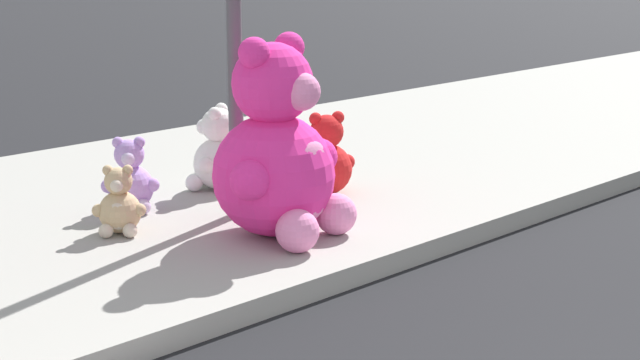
{
  "coord_description": "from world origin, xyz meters",
  "views": [
    {
      "loc": [
        -3.29,
        -0.99,
        2.2
      ],
      "look_at": [
        1.08,
        3.6,
        0.55
      ],
      "focal_mm": 53.79,
      "sensor_mm": 36.0,
      "label": 1
    }
  ],
  "objects_px": {
    "plush_pink_large": "(278,157)",
    "plush_red": "(326,161)",
    "plush_white": "(217,155)",
    "plush_lavender": "(130,181)",
    "plush_tan": "(119,206)"
  },
  "relations": [
    {
      "from": "plush_white",
      "to": "plush_tan",
      "type": "relative_size",
      "value": 1.43
    },
    {
      "from": "plush_pink_large",
      "to": "plush_tan",
      "type": "bearing_deg",
      "value": 134.1
    },
    {
      "from": "plush_pink_large",
      "to": "plush_white",
      "type": "distance_m",
      "value": 1.39
    },
    {
      "from": "plush_red",
      "to": "plush_white",
      "type": "height_order",
      "value": "plush_white"
    },
    {
      "from": "plush_pink_large",
      "to": "plush_tan",
      "type": "relative_size",
      "value": 2.85
    },
    {
      "from": "plush_pink_large",
      "to": "plush_lavender",
      "type": "relative_size",
      "value": 2.46
    },
    {
      "from": "plush_red",
      "to": "plush_tan",
      "type": "height_order",
      "value": "plush_red"
    },
    {
      "from": "plush_lavender",
      "to": "plush_red",
      "type": "height_order",
      "value": "plush_red"
    },
    {
      "from": "plush_white",
      "to": "plush_lavender",
      "type": "bearing_deg",
      "value": -176.79
    },
    {
      "from": "plush_pink_large",
      "to": "plush_lavender",
      "type": "height_order",
      "value": "plush_pink_large"
    },
    {
      "from": "plush_lavender",
      "to": "plush_white",
      "type": "height_order",
      "value": "plush_white"
    },
    {
      "from": "plush_pink_large",
      "to": "plush_red",
      "type": "bearing_deg",
      "value": 29.73
    },
    {
      "from": "plush_pink_large",
      "to": "plush_red",
      "type": "distance_m",
      "value": 1.19
    },
    {
      "from": "plush_tan",
      "to": "plush_pink_large",
      "type": "bearing_deg",
      "value": -45.9
    },
    {
      "from": "plush_red",
      "to": "plush_lavender",
      "type": "bearing_deg",
      "value": 154.49
    }
  ]
}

